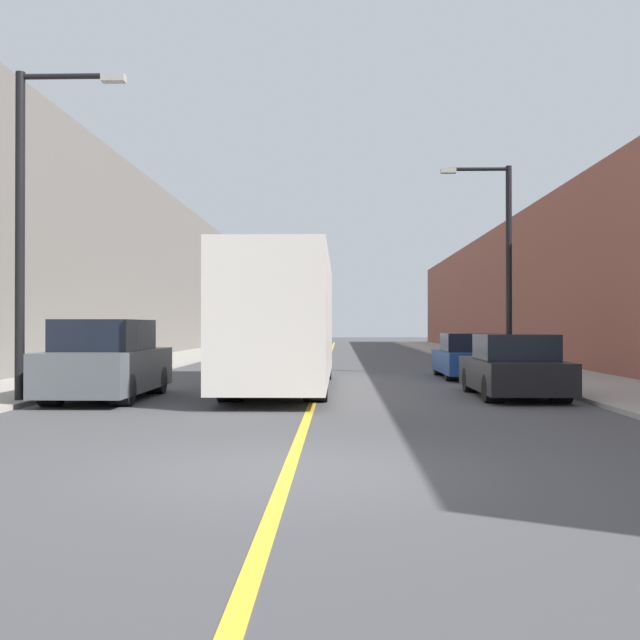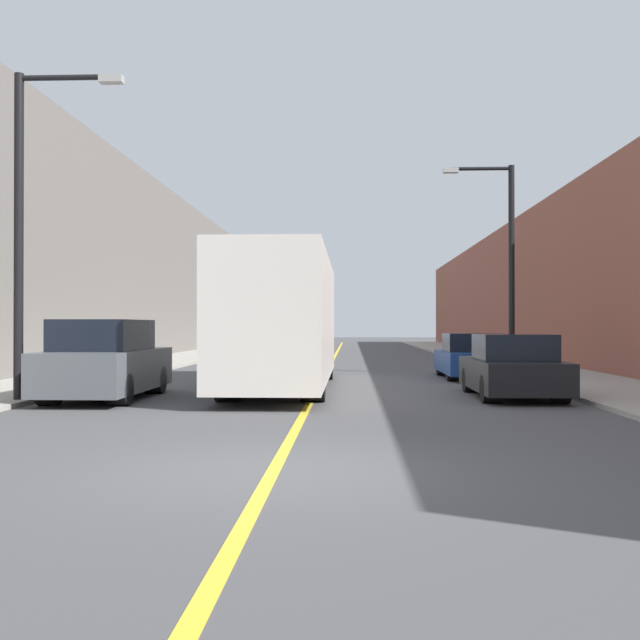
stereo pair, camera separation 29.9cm
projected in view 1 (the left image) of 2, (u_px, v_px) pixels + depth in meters
ground_plane at (288, 471)px, 8.62m from camera, size 200.00×200.00×0.00m
sidewalk_left at (182, 357)px, 38.81m from camera, size 3.39×72.00×0.10m
sidewalk_right at (477, 357)px, 38.40m from camera, size 3.39×72.00×0.10m
building_row_left at (112, 268)px, 38.95m from camera, size 4.00×72.00×9.38m
building_row_right at (549, 288)px, 38.33m from camera, size 4.00×72.00×7.21m
road_center_line at (329, 358)px, 38.61m from camera, size 0.16×72.00×0.01m
bus at (284, 320)px, 19.89m from camera, size 2.41×11.02×3.44m
parked_suv_left at (107, 363)px, 16.93m from camera, size 1.92×4.57×1.81m
car_right_near at (514, 369)px, 17.47m from camera, size 1.86×4.21×1.48m
car_right_mid at (469, 358)px, 23.87m from camera, size 1.87×4.31×1.44m
street_lamp_left at (30, 212)px, 15.90m from camera, size 2.35×0.24×6.98m
street_lamp_right at (503, 255)px, 24.88m from camera, size 2.35×0.24×6.90m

